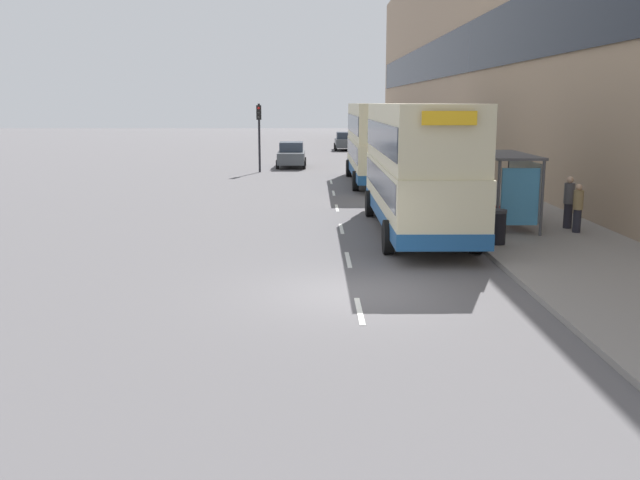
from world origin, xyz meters
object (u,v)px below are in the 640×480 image
Objects in this scene: double_decker_bus_near at (417,165)px; traffic_light_far_kerb at (259,126)px; pedestrian_2 at (474,188)px; litter_bin at (497,227)px; pedestrian_at_shelter at (569,202)px; car_0 at (345,141)px; pedestrian_3 at (528,191)px; car_1 at (291,155)px; pedestrian_1 at (578,208)px; double_decker_bus_ahead at (376,141)px; bus_shelter at (512,176)px.

traffic_light_far_kerb is (-6.88, 21.62, 0.62)m from double_decker_bus_near.
litter_bin is at bearing -96.36° from pedestrian_2.
pedestrian_at_shelter is 24.71m from traffic_light_far_kerb.
car_0 is 39.58m from pedestrian_2.
double_decker_bus_near reaches higher than litter_bin.
double_decker_bus_near is 10.38× the size of litter_bin.
pedestrian_2 is 2.05m from pedestrian_3.
traffic_light_far_kerb is at bearing 118.40° from pedestrian_2.
pedestrian_2 reaches higher than pedestrian_at_shelter.
car_1 is at bearing 62.23° from traffic_light_far_kerb.
car_0 is at bearing 97.38° from pedestrian_1.
double_decker_bus_ahead is 2.55× the size of car_0.
car_1 is at bearing 104.18° from litter_bin.
pedestrian_3 reaches higher than litter_bin.
double_decker_bus_ahead is 6.58× the size of pedestrian_3.
bus_shelter is 2.63× the size of pedestrian_1.
car_0 is (-3.79, 42.80, -1.04)m from bus_shelter.
pedestrian_3 is (9.80, -21.61, 0.14)m from car_1.
pedestrian_3 is (-0.36, 3.49, -0.05)m from pedestrian_at_shelter.
double_decker_bus_near is 3.71m from litter_bin.
double_decker_bus_ahead is 12.63m from pedestrian_3.
car_0 is (-0.41, 28.00, -1.45)m from double_decker_bus_ahead.
car_1 is 22.85m from pedestrian_2.
pedestrian_at_shelter is at bearing -84.14° from pedestrian_3.
bus_shelter reaches higher than litter_bin.
pedestrian_at_shelter is 3.51m from pedestrian_3.
bus_shelter reaches higher than car_0.
pedestrian_2 is 1.10× the size of pedestrian_3.
traffic_light_far_kerb is at bearing 118.41° from pedestrian_1.
car_1 is 4.24× the size of litter_bin.
pedestrian_at_shelter is 0.96× the size of pedestrian_2.
car_0 is at bearing 73.51° from traffic_light_far_kerb.
litter_bin is (2.15, -17.82, -1.62)m from double_decker_bus_ahead.
double_decker_bus_near reaches higher than bus_shelter.
traffic_light_far_kerb reaches higher than litter_bin.
double_decker_bus_ahead is 6.23× the size of pedestrian_at_shelter.
car_0 is 1.00× the size of traffic_light_far_kerb.
traffic_light_far_kerb reaches higher than pedestrian_3.
car_0 is at bearing 97.66° from pedestrian_3.
double_decker_bus_ahead is at bearing 102.84° from bus_shelter.
pedestrian_1 is at bearing -61.54° from pedestrian_2.
traffic_light_far_kerb is at bearing 115.61° from bus_shelter.
pedestrian_2 is at bearing 83.64° from litter_bin.
double_decker_bus_near is 43.22m from car_0.
pedestrian_3 is 0.39× the size of traffic_light_far_kerb.
traffic_light_far_kerb is (-12.07, 22.31, 1.95)m from pedestrian_1.
double_decker_bus_near reaches higher than car_0.
bus_shelter is 42.98m from car_0.
double_decker_bus_ahead reaches higher than litter_bin.
double_decker_bus_ahead is 18.02m from litter_bin.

